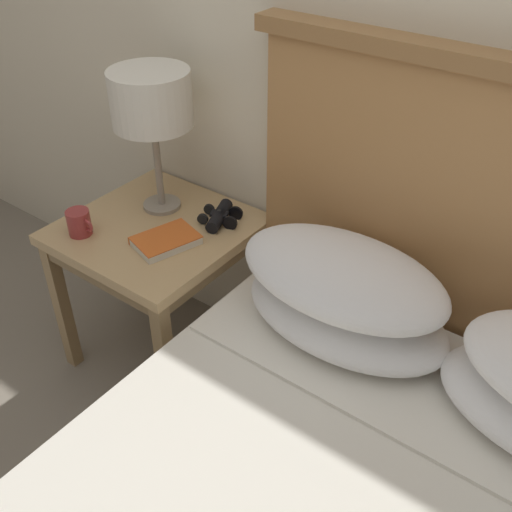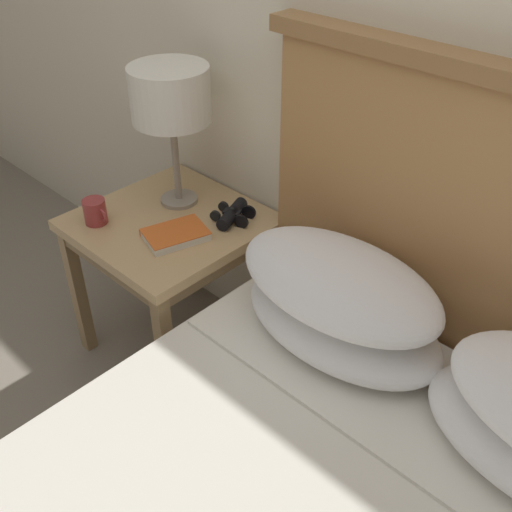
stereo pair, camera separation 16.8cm
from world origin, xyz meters
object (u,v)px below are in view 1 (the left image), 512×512
nightstand (158,245)px  table_lamp (151,102)px  book_on_nightstand (166,240)px  coffee_mug (79,223)px  binoculars_pair (220,216)px

nightstand → table_lamp: (-0.07, 0.10, 0.46)m
table_lamp → book_on_nightstand: 0.44m
nightstand → coffee_mug: coffee_mug is taller
table_lamp → coffee_mug: (-0.09, -0.28, -0.34)m
table_lamp → coffee_mug: table_lamp is taller
table_lamp → binoculars_pair: size_ratio=2.92×
nightstand → table_lamp: table_lamp is taller
table_lamp → coffee_mug: 0.45m
book_on_nightstand → binoculars_pair: bearing=75.0°
table_lamp → coffee_mug: size_ratio=4.66×
nightstand → book_on_nightstand: 0.15m
book_on_nightstand → binoculars_pair: size_ratio=1.38×
nightstand → table_lamp: 0.48m
book_on_nightstand → table_lamp: bearing=136.8°
binoculars_pair → coffee_mug: size_ratio=1.59×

